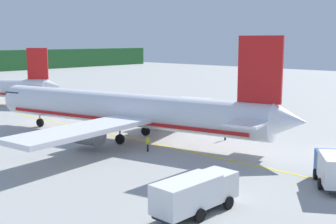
{
  "coord_description": "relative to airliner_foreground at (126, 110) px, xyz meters",
  "views": [
    {
      "loc": [
        -44.28,
        -16.59,
        11.45
      ],
      "look_at": [
        -10.38,
        14.32,
        3.94
      ],
      "focal_mm": 46.97,
      "sensor_mm": 36.0,
      "label": 1
    }
  ],
  "objects": [
    {
      "name": "crew_loader_left",
      "position": [
        -2.63,
        -6.1,
        -2.43
      ],
      "size": [
        0.58,
        0.39,
        1.64
      ],
      "color": "#191E33",
      "rests_on": "ground"
    },
    {
      "name": "apron_guide_line",
      "position": [
        0.29,
        -4.44,
        -3.39
      ],
      "size": [
        0.3,
        60.0,
        0.01
      ],
      "primitive_type": "cube",
      "color": "yellow",
      "rests_on": "ground"
    },
    {
      "name": "ground",
      "position": [
        10.22,
        26.97,
        -3.49
      ],
      "size": [
        240.0,
        320.0,
        0.2
      ],
      "primitive_type": "cube",
      "color": "#A8A8A3"
    },
    {
      "name": "airliner_foreground",
      "position": [
        0.0,
        0.0,
        0.0
      ],
      "size": [
        34.44,
        41.41,
        11.9
      ],
      "color": "white",
      "rests_on": "ground"
    },
    {
      "name": "cargo_container_near",
      "position": [
        11.99,
        -10.12,
        -2.46
      ],
      "size": [
        2.43,
        2.43,
        1.97
      ],
      "color": "#333338",
      "rests_on": "ground"
    },
    {
      "name": "crew_marshaller",
      "position": [
        7.15,
        -9.01,
        -2.4
      ],
      "size": [
        0.63,
        0.28,
        1.68
      ],
      "color": "#191E33",
      "rests_on": "ground"
    },
    {
      "name": "service_truck_fuel",
      "position": [
        -0.65,
        -24.82,
        -1.85
      ],
      "size": [
        6.05,
        4.94,
        2.77
      ],
      "color": "#2659A5",
      "rests_on": "ground"
    },
    {
      "name": "service_truck_baggage",
      "position": [
        -12.21,
        -20.19,
        -1.92
      ],
      "size": [
        6.77,
        2.6,
        2.56
      ],
      "color": "white",
      "rests_on": "ground"
    }
  ]
}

